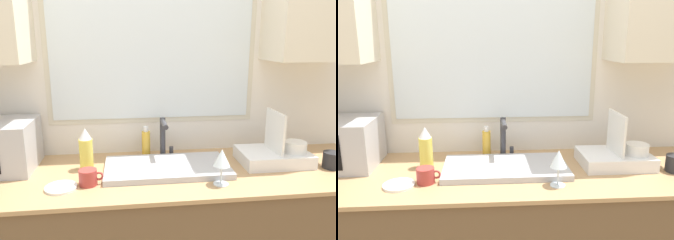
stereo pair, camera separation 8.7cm
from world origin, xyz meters
The scene contains 10 objects.
wall_back centered at (0.00, 0.63, 1.41)m, with size 6.00×0.38×2.60m.
sink_basin centered at (0.05, 0.33, 0.94)m, with size 0.64×0.34×0.03m.
faucet centered at (0.05, 0.51, 1.07)m, with size 0.08×0.17×0.23m.
dish_rack centered at (0.65, 0.36, 0.98)m, with size 0.37×0.27×0.29m.
spray_bottle centered at (-0.37, 0.39, 1.03)m, with size 0.07×0.07×0.22m.
soap_bottle centered at (-0.05, 0.55, 1.01)m, with size 0.05×0.05×0.18m.
mug_near_sink centered at (-0.34, 0.20, 0.97)m, with size 0.11×0.08×0.08m.
wine_glass centered at (0.28, 0.13, 1.05)m, with size 0.08×0.08×0.17m.
mug_by_rack centered at (0.92, 0.25, 0.97)m, with size 0.13×0.10×0.09m.
small_plate centered at (-0.46, 0.17, 0.93)m, with size 0.15×0.15×0.01m.
Camera 1 is at (-0.15, -1.26, 1.59)m, focal length 35.00 mm.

